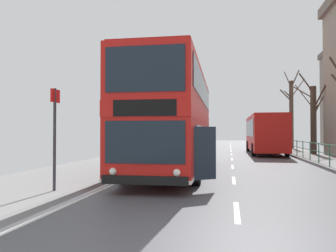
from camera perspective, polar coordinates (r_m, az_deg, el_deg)
The scene contains 7 objects.
ground at distance 5.03m, azimuth 3.77°, elevation -20.67°, with size 15.80×140.00×0.20m.
double_decker_bus_main at distance 14.41m, azimuth 1.22°, elevation 1.04°, with size 3.40×11.64×4.34m.
background_bus_far_lane at distance 28.17m, azimuth 16.46°, elevation -1.20°, with size 2.64×10.56×3.08m.
pedestrian_railing_far_kerb at distance 20.76m, azimuth 23.47°, elevation -3.47°, with size 0.05×33.98×1.06m.
bus_stop_sign_near at distance 9.47m, azimuth -19.09°, elevation -0.32°, with size 0.08×0.44×2.79m.
bare_tree_far_00 at distance 35.76m, azimuth 20.65°, elevation 2.23°, with size 2.53×2.01×7.84m.
bare_tree_far_02 at distance 26.65m, azimuth 23.97°, elevation 1.45°, with size 2.70×2.76×6.00m.
Camera 1 is at (-0.15, -4.71, 1.72)m, focal length 35.07 mm.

